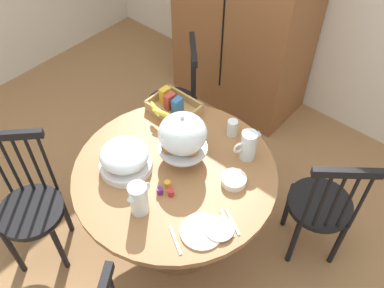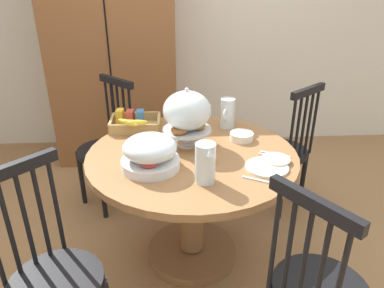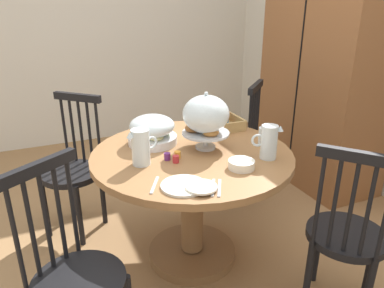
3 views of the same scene
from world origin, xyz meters
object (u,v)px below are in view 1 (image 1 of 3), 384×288
Objects in this scene: dining_table at (176,193)px; windsor_chair_near_window at (176,105)px; fruit_platter_covered at (125,158)px; china_plate_large at (202,231)px; pastry_stand_with_dome at (183,135)px; china_plate_small at (219,229)px; windsor_chair_by_cabinet at (31,208)px; cereal_basket at (171,106)px; windsor_chair_far_side at (320,207)px; milk_pitcher at (248,146)px; cereal_bowl at (234,180)px; orange_juice_pitcher at (139,200)px; drinking_glass at (232,128)px.

windsor_chair_near_window is (-0.60, 0.65, -0.07)m from dining_table.
fruit_platter_covered reaches higher than china_plate_large.
pastry_stand_with_dome is 0.55m from china_plate_small.
windsor_chair_by_cabinet is at bearing -135.30° from dining_table.
windsor_chair_far_side is at bearing 9.87° from cereal_basket.
milk_pitcher is at bearing -158.05° from windsor_chair_far_side.
windsor_chair_by_cabinet is 6.96× the size of cereal_bowl.
windsor_chair_near_window is at bearing 132.62° from dining_table.
pastry_stand_with_dome is 1.74× the size of orange_juice_pitcher.
orange_juice_pitcher is 1.41× the size of cereal_bowl.
windsor_chair_by_cabinet is 1.37m from milk_pitcher.
cereal_basket is 0.93m from china_plate_small.
china_plate_large is 1.47× the size of china_plate_small.
windsor_chair_far_side is 8.86× the size of drinking_glass.
milk_pitcher reaches higher than china_plate_large.
milk_pitcher is at bearing 47.97° from fruit_platter_covered.
drinking_glass reaches higher than dining_table.
orange_juice_pitcher is at bearing -127.75° from windsor_chair_far_side.
orange_juice_pitcher is 0.43m from china_plate_small.
china_plate_small is at bearing -111.56° from windsor_chair_far_side.
windsor_chair_far_side is 0.62m from milk_pitcher.
windsor_chair_far_side is 0.73m from drinking_glass.
milk_pitcher is (0.27, 0.26, -0.11)m from pastry_stand_with_dome.
windsor_chair_by_cabinet reaches higher than dining_table.
cereal_basket is (-1.06, -0.18, 0.33)m from windsor_chair_far_side.
pastry_stand_with_dome reaches higher than fruit_platter_covered.
drinking_glass reaches higher than china_plate_small.
dining_table is at bearing 37.03° from fruit_platter_covered.
dining_table is 0.52m from china_plate_small.
windsor_chair_near_window is 6.50× the size of china_plate_small.
fruit_platter_covered is 0.62m from cereal_bowl.
china_plate_small is (0.19, -0.50, -0.07)m from milk_pitcher.
drinking_glass is at bearing 11.90° from cereal_basket.
dining_table is 0.89m from windsor_chair_near_window.
orange_juice_pitcher is (0.67, 0.31, 0.38)m from windsor_chair_by_cabinet.
cereal_bowl is (0.31, 0.15, 0.24)m from dining_table.
cereal_bowl is at bearing 113.98° from china_plate_small.
milk_pitcher is 0.87× the size of china_plate_large.
fruit_platter_covered is at bearing -126.93° from pastry_stand_with_dome.
milk_pitcher is 0.20m from drinking_glass.
windsor_chair_far_side is 0.79m from china_plate_small.
fruit_platter_covered is (-0.93, -0.70, 0.37)m from windsor_chair_far_side.
windsor_chair_by_cabinet reaches higher than cereal_bowl.
pastry_stand_with_dome is 0.53m from china_plate_large.
windsor_chair_near_window is 1.34m from china_plate_small.
cereal_bowl is at bearing -17.23° from cereal_basket.
pastry_stand_with_dome is 0.35m from fruit_platter_covered.
china_plate_small is (0.39, 0.17, -0.07)m from orange_juice_pitcher.
fruit_platter_covered is 2.14× the size of cereal_bowl.
cereal_bowl is 1.27× the size of drinking_glass.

